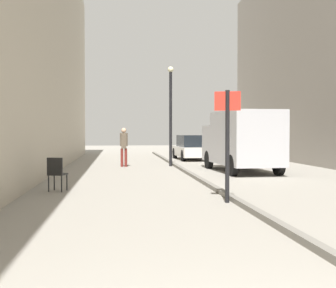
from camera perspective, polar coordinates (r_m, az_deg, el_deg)
ground_plane at (r=14.26m, az=-1.86°, el=-5.04°), size 80.00×80.00×0.00m
kerb_strip at (r=14.47m, az=4.41°, el=-4.71°), size 0.16×40.00×0.12m
pedestrian_main_foreground at (r=20.99m, az=-5.68°, el=-0.04°), size 0.36×0.24×1.83m
delivery_van at (r=18.46m, az=9.38°, el=0.53°), size 2.26×5.16×2.46m
parked_car at (r=26.29m, az=3.17°, el=-0.47°), size 1.98×4.27×1.45m
street_sign_post at (r=10.33m, az=7.63°, el=1.03°), size 0.58×0.20×2.60m
lamp_post at (r=21.27m, az=0.34°, el=4.48°), size 0.28×0.28×4.76m
cafe_chair_near_window at (r=12.57m, az=-14.11°, el=-3.47°), size 0.54×0.54×0.94m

